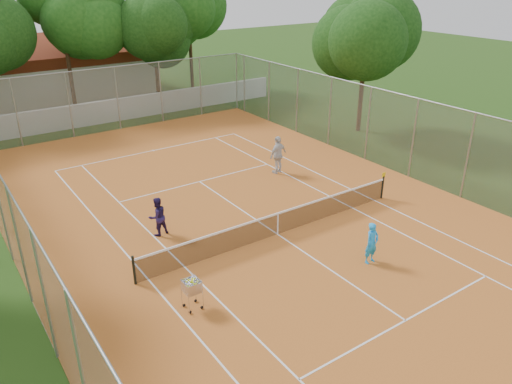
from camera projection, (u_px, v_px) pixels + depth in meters
ground at (277, 235)px, 19.75m from camera, size 120.00×120.00×0.00m
court_pad at (277, 235)px, 19.75m from camera, size 18.00×34.00×0.02m
court_lines at (278, 234)px, 19.74m from camera, size 10.98×23.78×0.01m
tennis_net at (278, 223)px, 19.54m from camera, size 11.88×0.10×0.98m
perimeter_fence at (278, 189)px, 18.92m from camera, size 18.00×34.00×4.00m
boundary_wall at (109, 111)px, 33.66m from camera, size 26.00×0.30×1.50m
clubhouse at (38, 69)px, 39.51m from camera, size 16.40×9.00×4.40m
tropical_trees at (86, 41)px, 34.14m from camera, size 29.00×19.00×10.00m
player_near at (372, 243)px, 17.59m from camera, size 0.58×0.40×1.55m
player_far_left at (158, 217)px, 19.42m from camera, size 0.84×0.70×1.58m
player_far_right at (278, 155)px, 25.21m from camera, size 1.22×0.72×1.95m
ball_hopper at (192, 293)px, 15.28m from camera, size 0.67×0.67×1.10m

